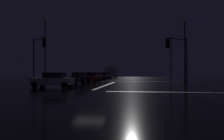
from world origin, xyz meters
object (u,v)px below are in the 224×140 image
Objects in this scene: traffic_signal_nw at (38,52)px; traffic_signal_ne at (178,52)px; sedan_silver_crossing at (53,80)px; sedan_red at (92,77)px; sedan_blue at (103,76)px; streetlamp_left_near at (45,45)px; sedan_orange at (96,76)px; streetlamp_right_near at (185,47)px; streetlamp_right_far at (171,54)px; box_truck at (111,72)px; sedan_white at (107,75)px; sedan_black at (79,78)px.

traffic_signal_nw is 17.13m from traffic_signal_ne.
sedan_silver_crossing is 6.81m from traffic_signal_nw.
sedan_blue is at bearing 90.74° from sedan_red.
traffic_signal_ne is at bearing -18.45° from streetlamp_left_near.
sedan_orange is 12.48m from streetlamp_left_near.
sedan_red is 0.49× the size of streetlamp_right_near.
streetlamp_right_far is at bearing 49.65° from traffic_signal_nw.
streetlamp_left_near is (-1.81, 6.31, 1.56)m from traffic_signal_nw.
streetlamp_left_near reaches higher than streetlamp_right_far.
streetlamp_right_near reaches higher than sedan_blue.
traffic_signal_nw reaches higher than box_truck.
traffic_signal_nw is 6.74m from streetlamp_left_near.
sedan_silver_crossing is (-0.87, -39.44, -0.91)m from box_truck.
sedan_white is at bearing 73.63° from streetlamp_left_near.
sedan_black is 12.47m from sedan_orange.
traffic_signal_ne is at bearing 18.89° from sedan_silver_crossing.
sedan_blue and sedan_white have the same top height.
sedan_white is 0.49× the size of streetlamp_right_near.
streetlamp_right_near is at bearing 10.43° from sedan_black.
streetlamp_right_near reaches higher than sedan_orange.
streetlamp_left_near reaches higher than streetlamp_right_near.
sedan_silver_crossing is at bearing -161.11° from traffic_signal_ne.
sedan_red and sedan_white have the same top height.
sedan_white is at bearing 88.91° from sedan_orange.
sedan_white is 0.52× the size of box_truck.
sedan_red is at bearing 30.16° from streetlamp_left_near.
traffic_signal_ne is (17.13, -0.01, -0.20)m from traffic_signal_nw.
traffic_signal_nw reaches higher than sedan_black.
sedan_orange and sedan_white have the same top height.
sedan_red is 1.00× the size of sedan_blue.
traffic_signal_nw is 29.29m from streetlamp_right_far.
sedan_black is at bearing -128.09° from streetlamp_right_far.
sedan_blue is 25.44m from traffic_signal_ne.
sedan_silver_crossing is (-0.50, -8.19, 0.00)m from sedan_black.
sedan_white is 30.57m from traffic_signal_ne.
traffic_signal_ne is 0.65× the size of streetlamp_right_near.
box_truck reaches higher than sedan_red.
traffic_signal_ne is at bearing -106.05° from streetlamp_right_near.
sedan_red is 0.76× the size of traffic_signal_ne.
sedan_silver_crossing is 14.44m from traffic_signal_ne.
traffic_signal_ne is 6.68m from streetlamp_right_near.
streetlamp_left_near reaches higher than traffic_signal_ne.
box_truck is 0.94× the size of streetlamp_right_near.
traffic_signal_ne reaches higher than sedan_red.
streetlamp_right_near is at bearing -55.82° from sedan_white.
streetlamp_left_near is at bearing 105.98° from traffic_signal_nw.
streetlamp_left_near reaches higher than sedan_white.
sedan_white is at bearing 114.62° from traffic_signal_ne.
sedan_black is at bearing -93.51° from sedan_red.
traffic_signal_nw reaches higher than sedan_silver_crossing.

